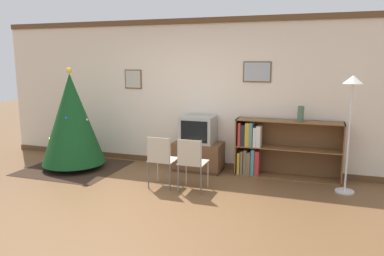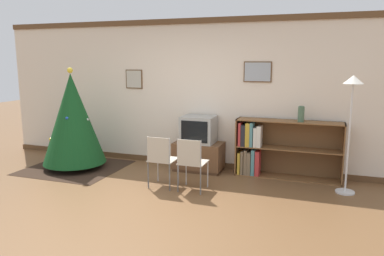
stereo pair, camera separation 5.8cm
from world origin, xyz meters
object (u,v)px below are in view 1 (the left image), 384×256
object	(u,v)px
television	(198,129)
standing_lamp	(351,104)
christmas_tree	(72,119)
folding_chair_left	(161,158)
bookshelf	(269,149)
tv_console	(198,156)
folding_chair_right	(191,161)
vase	(301,114)

from	to	relation	value
television	standing_lamp	world-z (taller)	standing_lamp
christmas_tree	standing_lamp	bearing A→B (deg)	3.02
standing_lamp	folding_chair_left	bearing A→B (deg)	-165.15
christmas_tree	folding_chair_left	distance (m)	2.05
television	bookshelf	distance (m)	1.28
tv_console	folding_chair_right	bearing A→B (deg)	-77.26
television	folding_chair_left	xyz separation A→B (m)	(-0.25, -1.09, -0.28)
television	bookshelf	bearing A→B (deg)	3.76
tv_console	bookshelf	bearing A→B (deg)	3.65
christmas_tree	vase	size ratio (longest dim) A/B	7.12
tv_console	standing_lamp	world-z (taller)	standing_lamp
bookshelf	christmas_tree	bearing A→B (deg)	-168.48
folding_chair_left	vase	distance (m)	2.37
tv_console	television	distance (m)	0.49
bookshelf	vase	world-z (taller)	vase
christmas_tree	television	distance (m)	2.29
folding_chair_right	vase	distance (m)	1.98
television	folding_chair_right	xyz separation A→B (m)	(0.25, -1.09, -0.28)
folding_chair_left	standing_lamp	world-z (taller)	standing_lamp
folding_chair_right	tv_console	bearing A→B (deg)	102.74
vase	standing_lamp	xyz separation A→B (m)	(0.71, -0.42, 0.24)
bookshelf	standing_lamp	xyz separation A→B (m)	(1.21, -0.46, 0.87)
folding_chair_right	folding_chair_left	bearing A→B (deg)	180.00
tv_console	folding_chair_left	size ratio (longest dim) A/B	1.06
tv_console	folding_chair_left	distance (m)	1.14
folding_chair_left	standing_lamp	bearing A→B (deg)	14.85
folding_chair_right	standing_lamp	bearing A→B (deg)	17.98
christmas_tree	vase	xyz separation A→B (m)	(3.93, 0.66, 0.19)
folding_chair_left	vase	world-z (taller)	vase
tv_console	television	xyz separation A→B (m)	(0.00, -0.00, 0.49)
folding_chair_right	bookshelf	distance (m)	1.54
folding_chair_left	vase	bearing A→B (deg)	29.73
television	standing_lamp	xyz separation A→B (m)	(2.45, -0.37, 0.60)
tv_console	folding_chair_right	size ratio (longest dim) A/B	1.06
christmas_tree	folding_chair_right	world-z (taller)	christmas_tree
christmas_tree	television	size ratio (longest dim) A/B	3.14
folding_chair_left	folding_chair_right	size ratio (longest dim) A/B	1.00
tv_console	standing_lamp	distance (m)	2.71
television	folding_chair_right	world-z (taller)	television
folding_chair_right	vase	world-z (taller)	vase
standing_lamp	folding_chair_right	bearing A→B (deg)	-162.02
tv_console	folding_chair_right	xyz separation A→B (m)	(0.25, -1.09, 0.22)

